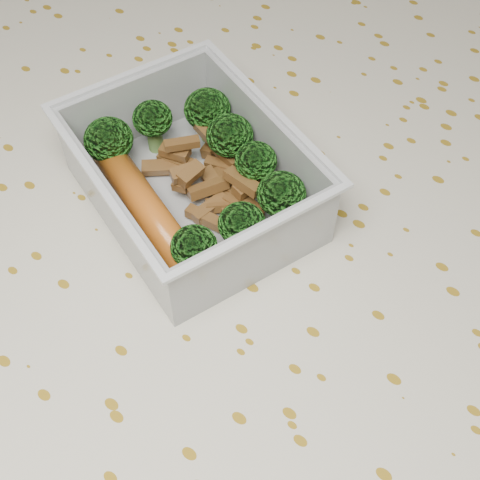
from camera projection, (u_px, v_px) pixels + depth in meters
The scene contains 6 objects.
dining_table at pixel (225, 326), 0.54m from camera, with size 1.40×0.90×0.75m.
tablecloth at pixel (224, 292), 0.50m from camera, with size 1.46×0.96×0.19m.
lunch_container at pixel (193, 184), 0.48m from camera, with size 0.21×0.19×0.06m.
broccoli_florets at pixel (206, 161), 0.48m from camera, with size 0.17×0.14×0.05m.
meat_pile at pixel (212, 180), 0.49m from camera, with size 0.10×0.08×0.03m.
sausage at pixel (148, 210), 0.47m from camera, with size 0.15×0.07×0.02m.
Camera 1 is at (0.17, -0.20, 1.14)m, focal length 50.00 mm.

